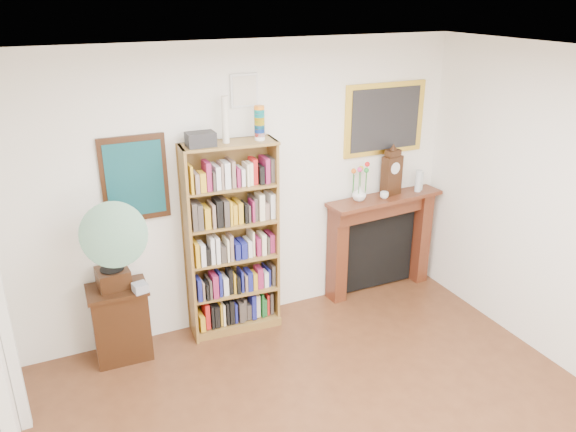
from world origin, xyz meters
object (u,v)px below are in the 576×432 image
at_px(cd_stack, 140,288).
at_px(flower_vase, 359,194).
at_px(side_cabinet, 121,322).
at_px(gramophone, 110,241).
at_px(bottle_right, 420,181).
at_px(mantel_clock, 392,173).
at_px(teacup, 384,195).
at_px(bottle_left, 418,181).
at_px(fireplace, 380,235).
at_px(bookshelf, 232,229).

height_order(cd_stack, flower_vase, flower_vase).
xyz_separation_m(side_cabinet, flower_vase, (2.55, 0.07, 0.85)).
relative_size(gramophone, bottle_right, 4.49).
height_order(mantel_clock, teacup, mantel_clock).
bearing_deg(teacup, bottle_right, 7.79).
bearing_deg(cd_stack, teacup, 3.67).
height_order(side_cabinet, cd_stack, cd_stack).
relative_size(teacup, bottle_left, 0.39).
distance_m(gramophone, mantel_clock, 2.98).
xyz_separation_m(side_cabinet, gramophone, (-0.01, -0.11, 0.87)).
bearing_deg(teacup, gramophone, -177.64).
relative_size(side_cabinet, bottle_left, 3.01).
relative_size(side_cabinet, mantel_clock, 1.46).
bearing_deg(fireplace, mantel_clock, -14.09).
height_order(mantel_clock, flower_vase, mantel_clock).
xyz_separation_m(gramophone, mantel_clock, (2.97, 0.20, 0.15)).
relative_size(gramophone, mantel_clock, 1.81).
distance_m(teacup, bottle_left, 0.47).
relative_size(gramophone, cd_stack, 7.48).
distance_m(fireplace, bottle_left, 0.73).
bearing_deg(flower_vase, bottle_left, -1.42).
distance_m(cd_stack, flower_vase, 2.42).
distance_m(bookshelf, gramophone, 1.15).
xyz_separation_m(cd_stack, flower_vase, (2.36, 0.23, 0.45)).
height_order(bookshelf, fireplace, bookshelf).
relative_size(bookshelf, bottle_left, 9.24).
height_order(bookshelf, side_cabinet, bookshelf).
bearing_deg(bookshelf, side_cabinet, -174.02).
xyz_separation_m(bookshelf, cd_stack, (-0.94, -0.19, -0.32)).
height_order(bottle_left, bottle_right, bottle_left).
relative_size(fireplace, cd_stack, 11.40).
bearing_deg(mantel_clock, cd_stack, 174.39).
xyz_separation_m(bookshelf, side_cabinet, (-1.12, -0.03, -0.72)).
bearing_deg(bottle_left, gramophone, -177.27).
distance_m(fireplace, gramophone, 2.94).
distance_m(gramophone, teacup, 2.84).
bearing_deg(gramophone, bottle_right, -1.11).
xyz_separation_m(teacup, bottle_right, (0.52, 0.07, 0.06)).
relative_size(cd_stack, flower_vase, 0.78).
height_order(side_cabinet, flower_vase, flower_vase).
bearing_deg(bottle_right, flower_vase, -179.11).
distance_m(bookshelf, cd_stack, 1.00).
height_order(side_cabinet, bottle_left, bottle_left).
xyz_separation_m(side_cabinet, bottle_right, (3.34, 0.08, 0.88)).
bearing_deg(cd_stack, bottle_right, 4.35).
height_order(fireplace, bottle_right, bottle_right).
bearing_deg(teacup, bottle_left, 4.95).
distance_m(side_cabinet, fireplace, 2.89).
bearing_deg(side_cabinet, teacup, 2.15).
height_order(flower_vase, bottle_left, bottle_left).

